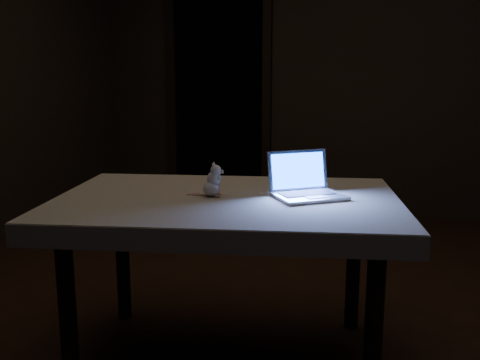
% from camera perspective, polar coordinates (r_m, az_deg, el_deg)
% --- Properties ---
extents(floor, '(5.00, 5.00, 0.00)m').
position_cam_1_polar(floor, '(2.77, 0.05, -15.40)').
color(floor, black).
rests_on(floor, ground).
extents(back_wall, '(4.50, 0.04, 2.60)m').
position_cam_1_polar(back_wall, '(4.91, 9.99, 11.74)').
color(back_wall, black).
rests_on(back_wall, ground).
extents(doorway, '(1.06, 0.36, 2.13)m').
position_cam_1_polar(doorway, '(5.21, -2.27, 9.27)').
color(doorway, black).
rests_on(doorway, back_wall).
extents(table, '(1.52, 1.17, 0.73)m').
position_cam_1_polar(table, '(2.37, -1.37, -10.56)').
color(table, black).
rests_on(table, floor).
extents(tablecloth, '(1.71, 1.49, 0.08)m').
position_cam_1_polar(tablecloth, '(2.27, 0.18, -2.84)').
color(tablecloth, beige).
rests_on(tablecloth, table).
extents(laptop, '(0.37, 0.36, 0.19)m').
position_cam_1_polar(laptop, '(2.24, 7.48, 0.43)').
color(laptop, '#ADADB2').
rests_on(laptop, tablecloth).
extents(plush_mouse, '(0.14, 0.14, 0.14)m').
position_cam_1_polar(plush_mouse, '(2.26, -3.06, 0.04)').
color(plush_mouse, silver).
rests_on(plush_mouse, tablecloth).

